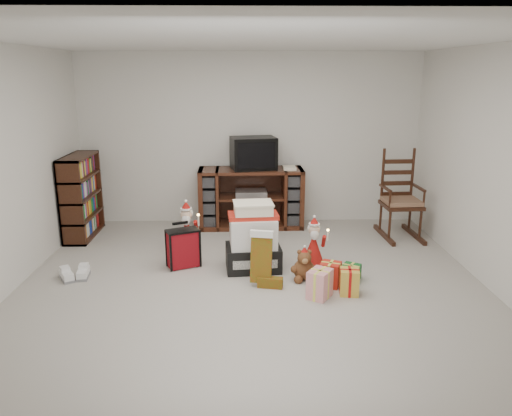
% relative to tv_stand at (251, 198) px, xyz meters
% --- Properties ---
extents(room, '(5.01, 5.01, 2.51)m').
position_rel_tv_stand_xyz_m(room, '(-0.02, -2.20, 0.82)').
color(room, '#B1AAA2').
rests_on(room, ground).
extents(tv_stand, '(1.52, 0.58, 0.86)m').
position_rel_tv_stand_xyz_m(tv_stand, '(0.00, 0.00, 0.00)').
color(tv_stand, '#4C2315').
rests_on(tv_stand, floor).
extents(bookshelf, '(0.31, 0.93, 1.13)m').
position_rel_tv_stand_xyz_m(bookshelf, '(-2.33, -0.40, 0.11)').
color(bookshelf, '#371D0F').
rests_on(bookshelf, floor).
extents(rocking_chair, '(0.54, 0.85, 1.25)m').
position_rel_tv_stand_xyz_m(rocking_chair, '(2.05, -0.47, -0.01)').
color(rocking_chair, '#371D0F').
rests_on(rocking_chair, floor).
extents(gift_pile, '(0.66, 0.50, 0.78)m').
position_rel_tv_stand_xyz_m(gift_pile, '(0.01, -1.67, -0.09)').
color(gift_pile, black).
rests_on(gift_pile, floor).
extents(red_suitcase, '(0.39, 0.31, 0.53)m').
position_rel_tv_stand_xyz_m(red_suitcase, '(-0.81, -1.59, -0.20)').
color(red_suitcase, maroon).
rests_on(red_suitcase, floor).
extents(stocking, '(0.31, 0.18, 0.62)m').
position_rel_tv_stand_xyz_m(stocking, '(0.08, -2.13, -0.12)').
color(stocking, '#0D7515').
rests_on(stocking, floor).
extents(teddy_bear, '(0.23, 0.21, 0.34)m').
position_rel_tv_stand_xyz_m(teddy_bear, '(0.56, -1.99, -0.28)').
color(teddy_bear, brown).
rests_on(teddy_bear, floor).
extents(santa_figurine, '(0.29, 0.28, 0.60)m').
position_rel_tv_stand_xyz_m(santa_figurine, '(0.72, -1.57, -0.20)').
color(santa_figurine, '#A61611').
rests_on(santa_figurine, floor).
extents(mrs_claus_figurine, '(0.33, 0.31, 0.67)m').
position_rel_tv_stand_xyz_m(mrs_claus_figurine, '(-0.82, -1.09, -0.18)').
color(mrs_claus_figurine, '#A61611').
rests_on(mrs_claus_figurine, floor).
extents(sneaker_pair, '(0.37, 0.29, 0.10)m').
position_rel_tv_stand_xyz_m(sneaker_pair, '(-1.97, -1.91, -0.38)').
color(sneaker_pair, white).
rests_on(sneaker_pair, floor).
extents(gift_cluster, '(0.50, 0.77, 0.23)m').
position_rel_tv_stand_xyz_m(gift_cluster, '(0.92, -2.28, -0.32)').
color(gift_cluster, red).
rests_on(gift_cluster, floor).
extents(crt_television, '(0.69, 0.56, 0.46)m').
position_rel_tv_stand_xyz_m(crt_television, '(0.04, 0.01, 0.66)').
color(crt_television, black).
rests_on(crt_television, tv_stand).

